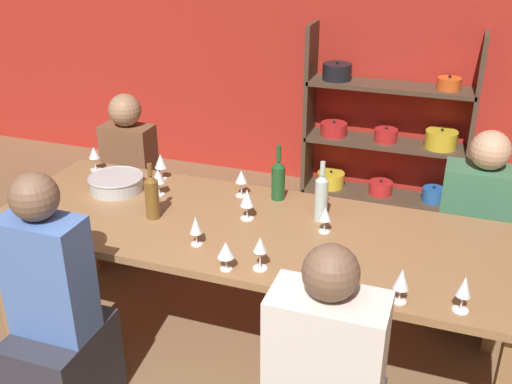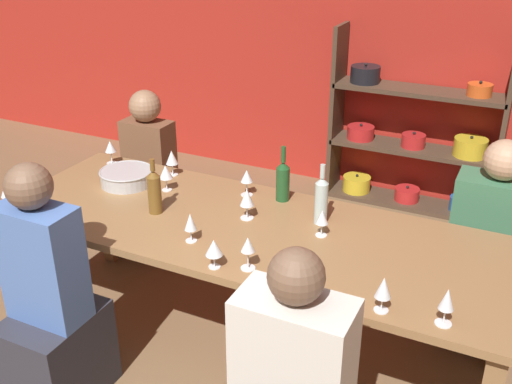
# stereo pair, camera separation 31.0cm
# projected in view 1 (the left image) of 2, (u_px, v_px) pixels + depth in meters

# --- Properties ---
(wall_back_red) EXTENTS (8.80, 0.06, 2.70)m
(wall_back_red) POSITION_uv_depth(u_px,v_px,m) (330.00, 29.00, 4.90)
(wall_back_red) COLOR red
(wall_back_red) RESTS_ON ground_plane
(shelf_unit) EXTENTS (1.34, 0.30, 1.43)m
(shelf_unit) POSITION_uv_depth(u_px,v_px,m) (384.00, 135.00, 4.91)
(shelf_unit) COLOR #4C3828
(shelf_unit) RESTS_ON ground_plane
(dining_table) EXTENTS (2.71, 0.97, 0.76)m
(dining_table) POSITION_uv_depth(u_px,v_px,m) (250.00, 239.00, 3.11)
(dining_table) COLOR olive
(dining_table) RESTS_ON ground_plane
(mixing_bowl) EXTENTS (0.32, 0.32, 0.09)m
(mixing_bowl) POSITION_uv_depth(u_px,v_px,m) (116.00, 182.00, 3.46)
(mixing_bowl) COLOR #B7BABC
(mixing_bowl) RESTS_ON dining_table
(wine_bottle_green) EXTENTS (0.08, 0.08, 0.32)m
(wine_bottle_green) POSITION_uv_depth(u_px,v_px,m) (278.00, 179.00, 3.32)
(wine_bottle_green) COLOR #1E4C23
(wine_bottle_green) RESTS_ON dining_table
(wine_bottle_dark) EXTENTS (0.07, 0.07, 0.33)m
(wine_bottle_dark) POSITION_uv_depth(u_px,v_px,m) (321.00, 196.00, 3.09)
(wine_bottle_dark) COLOR #B2C6C1
(wine_bottle_dark) RESTS_ON dining_table
(wine_bottle_amber) EXTENTS (0.07, 0.07, 0.31)m
(wine_bottle_amber) POSITION_uv_depth(u_px,v_px,m) (152.00, 196.00, 3.11)
(wine_bottle_amber) COLOR brown
(wine_bottle_amber) RESTS_ON dining_table
(wine_glass_red_a) EXTENTS (0.06, 0.06, 0.15)m
(wine_glass_red_a) POSITION_uv_depth(u_px,v_px,m) (196.00, 226.00, 2.87)
(wine_glass_red_a) COLOR white
(wine_glass_red_a) RESTS_ON dining_table
(wine_glass_white_a) EXTENTS (0.07, 0.07, 0.16)m
(wine_glass_white_a) POSITION_uv_depth(u_px,v_px,m) (161.00, 162.00, 3.57)
(wine_glass_white_a) COLOR white
(wine_glass_white_a) RESTS_ON dining_table
(wine_glass_empty_a) EXTENTS (0.07, 0.07, 0.17)m
(wine_glass_empty_a) POSITION_uv_depth(u_px,v_px,m) (247.00, 198.00, 3.10)
(wine_glass_empty_a) COLOR white
(wine_glass_empty_a) RESTS_ON dining_table
(wine_glass_white_b) EXTENTS (0.06, 0.06, 0.14)m
(wine_glass_white_b) POSITION_uv_depth(u_px,v_px,m) (325.00, 215.00, 2.98)
(wine_glass_white_b) COLOR white
(wine_glass_white_b) RESTS_ON dining_table
(wine_glass_empty_c) EXTENTS (0.07, 0.07, 0.15)m
(wine_glass_empty_c) POSITION_uv_depth(u_px,v_px,m) (94.00, 153.00, 3.70)
(wine_glass_empty_c) COLOR white
(wine_glass_empty_c) RESTS_ON dining_table
(wine_glass_white_c) EXTENTS (0.07, 0.07, 0.16)m
(wine_glass_white_c) POSITION_uv_depth(u_px,v_px,m) (260.00, 246.00, 2.67)
(wine_glass_white_c) COLOR white
(wine_glass_white_c) RESTS_ON dining_table
(wine_glass_red_b) EXTENTS (0.07, 0.07, 0.16)m
(wine_glass_red_b) POSITION_uv_depth(u_px,v_px,m) (464.00, 288.00, 2.39)
(wine_glass_red_b) COLOR white
(wine_glass_red_b) RESTS_ON dining_table
(wine_glass_white_d) EXTENTS (0.08, 0.08, 0.14)m
(wine_glass_white_d) POSITION_uv_depth(u_px,v_px,m) (226.00, 250.00, 2.67)
(wine_glass_white_d) COLOR white
(wine_glass_white_d) RESTS_ON dining_table
(wine_glass_red_c) EXTENTS (0.08, 0.08, 0.16)m
(wine_glass_red_c) POSITION_uv_depth(u_px,v_px,m) (158.00, 177.00, 3.37)
(wine_glass_red_c) COLOR white
(wine_glass_red_c) RESTS_ON dining_table
(wine_glass_white_e) EXTENTS (0.07, 0.07, 0.16)m
(wine_glass_white_e) POSITION_uv_depth(u_px,v_px,m) (241.00, 178.00, 3.36)
(wine_glass_white_e) COLOR white
(wine_glass_white_e) RESTS_ON dining_table
(wine_glass_red_d) EXTENTS (0.07, 0.07, 0.16)m
(wine_glass_red_d) POSITION_uv_depth(u_px,v_px,m) (402.00, 280.00, 2.44)
(wine_glass_red_d) COLOR white
(wine_glass_red_d) RESTS_ON dining_table
(person_near_a) EXTENTS (0.37, 0.46, 1.27)m
(person_near_a) POSITION_uv_depth(u_px,v_px,m) (58.00, 331.00, 2.76)
(person_near_a) COLOR #2D2D38
(person_near_a) RESTS_ON ground_plane
(person_far_a) EXTENTS (0.44, 0.55, 1.14)m
(person_far_a) POSITION_uv_depth(u_px,v_px,m) (473.00, 246.00, 3.59)
(person_far_a) COLOR #2D2D38
(person_far_a) RESTS_ON ground_plane
(person_far_b) EXTENTS (0.35, 0.44, 1.14)m
(person_far_b) POSITION_uv_depth(u_px,v_px,m) (133.00, 191.00, 4.24)
(person_far_b) COLOR #2D2D38
(person_far_b) RESTS_ON ground_plane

